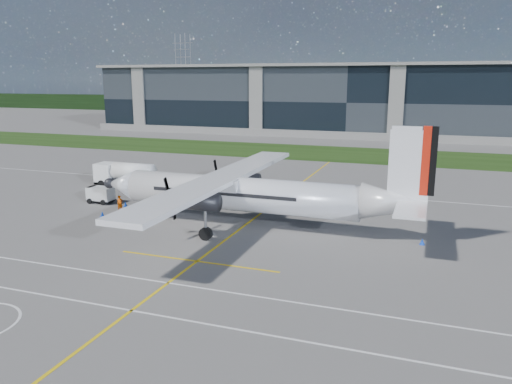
{
  "coord_description": "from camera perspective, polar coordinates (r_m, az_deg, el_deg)",
  "views": [
    {
      "loc": [
        17.86,
        -35.25,
        12.31
      ],
      "look_at": [
        3.79,
        3.85,
        2.88
      ],
      "focal_mm": 35.0,
      "sensor_mm": 36.0,
      "label": 1
    }
  ],
  "objects": [
    {
      "name": "baggage_tug",
      "position": [
        53.04,
        -17.34,
        -0.33
      ],
      "size": [
        2.72,
        1.63,
        1.63
      ],
      "primitive_type": null,
      "color": "silver",
      "rests_on": "ground"
    },
    {
      "name": "tree_line",
      "position": [
        176.41,
        14.14,
        9.37
      ],
      "size": [
        400.0,
        6.0,
        6.0
      ],
      "primitive_type": "cube",
      "color": "black",
      "rests_on": "ground"
    },
    {
      "name": "safety_cone_stbdwing",
      "position": [
        57.55,
        1.84,
        0.68
      ],
      "size": [
        0.36,
        0.36,
        0.5
      ],
      "primitive_type": "cone",
      "color": "#0B3CCA",
      "rests_on": "ground"
    },
    {
      "name": "safety_cone_nose_stbd",
      "position": [
        50.92,
        -14.69,
        -1.35
      ],
      "size": [
        0.36,
        0.36,
        0.5
      ],
      "primitive_type": "cone",
      "color": "#0B3CCA",
      "rests_on": "ground"
    },
    {
      "name": "yellow_taxiway_centerline",
      "position": [
        49.19,
        1.56,
        -1.71
      ],
      "size": [
        0.2,
        70.0,
        0.01
      ],
      "primitive_type": "cube",
      "color": "yellow",
      "rests_on": "ground"
    },
    {
      "name": "ground",
      "position": [
        78.32,
        6.37,
        3.66
      ],
      "size": [
        400.0,
        400.0,
        0.0
      ],
      "primitive_type": "plane",
      "color": "#5D5B58",
      "rests_on": "ground"
    },
    {
      "name": "safety_cone_nose_port",
      "position": [
        47.78,
        -17.15,
        -2.42
      ],
      "size": [
        0.36,
        0.36,
        0.5
      ],
      "primitive_type": "cone",
      "color": "#0B3CCA",
      "rests_on": "ground"
    },
    {
      "name": "terminal_building",
      "position": [
        116.73,
        11.15,
        10.18
      ],
      "size": [
        120.0,
        20.0,
        15.0
      ],
      "primitive_type": "cube",
      "color": "black",
      "rests_on": "ground"
    },
    {
      "name": "white_lane_line",
      "position": [
        30.37,
        -18.87,
        -11.85
      ],
      "size": [
        90.0,
        0.15,
        0.01
      ],
      "primitive_type": "cube",
      "color": "white",
      "rests_on": "ground"
    },
    {
      "name": "ground_crew_person",
      "position": [
        49.04,
        -15.29,
        -1.14
      ],
      "size": [
        0.77,
        0.88,
        1.78
      ],
      "primitive_type": "imported",
      "rotation": [
        0.0,
        0.0,
        1.14
      ],
      "color": "#F25907",
      "rests_on": "ground"
    },
    {
      "name": "turboprop_aircraft",
      "position": [
        41.6,
        -0.5,
        1.96
      ],
      "size": [
        28.9,
        29.97,
        8.99
      ],
      "primitive_type": null,
      "color": "white",
      "rests_on": "ground"
    },
    {
      "name": "fuel_tanker_truck",
      "position": [
        60.07,
        -15.12,
        1.92
      ],
      "size": [
        7.73,
        2.51,
        2.9
      ],
      "primitive_type": null,
      "color": "white",
      "rests_on": "ground"
    },
    {
      "name": "grass_strip",
      "position": [
        86.03,
        7.62,
        4.45
      ],
      "size": [
        400.0,
        18.0,
        0.04
      ],
      "primitive_type": "cube",
      "color": "#1A350E",
      "rests_on": "ground"
    },
    {
      "name": "safety_cone_tail",
      "position": [
        40.15,
        18.46,
        -5.38
      ],
      "size": [
        0.36,
        0.36,
        0.5
      ],
      "primitive_type": "cone",
      "color": "#0B3CCA",
      "rests_on": "ground"
    },
    {
      "name": "pylon_west",
      "position": [
        209.53,
        -8.28,
        13.39
      ],
      "size": [
        9.0,
        4.6,
        30.0
      ],
      "primitive_type": null,
      "color": "gray",
      "rests_on": "ground"
    }
  ]
}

